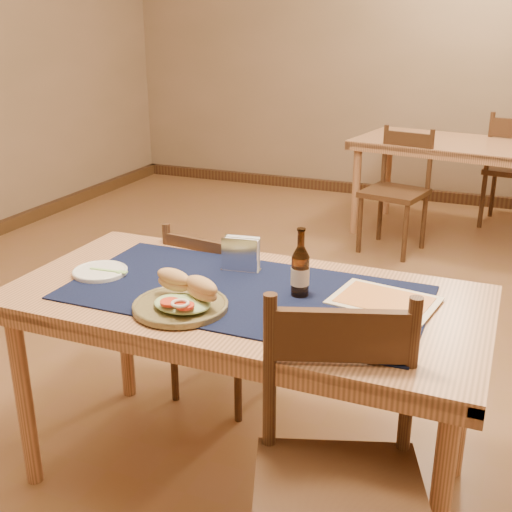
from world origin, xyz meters
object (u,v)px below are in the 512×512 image
at_px(back_table, 469,154).
at_px(sandwich_plate, 182,300).
at_px(chair_main_near, 339,480).
at_px(napkin_holder, 241,255).
at_px(main_table, 245,315).
at_px(chair_main_far, 220,309).
at_px(beer_bottle, 300,271).

xyz_separation_m(back_table, sandwich_plate, (-0.57, -3.43, 0.12)).
distance_m(back_table, chair_main_near, 3.71).
height_order(sandwich_plate, napkin_holder, napkin_holder).
relative_size(back_table, napkin_holder, 11.99).
bearing_deg(main_table, back_table, 82.19).
relative_size(chair_main_far, beer_bottle, 3.60).
bearing_deg(chair_main_near, sandwich_plate, 155.14).
xyz_separation_m(sandwich_plate, napkin_holder, (0.03, 0.38, 0.03)).
xyz_separation_m(main_table, sandwich_plate, (-0.13, -0.20, 0.12)).
height_order(back_table, chair_main_far, chair_main_far).
distance_m(main_table, beer_bottle, 0.25).
distance_m(back_table, napkin_holder, 3.10).
xyz_separation_m(chair_main_near, napkin_holder, (-0.56, 0.66, 0.32)).
relative_size(back_table, sandwich_plate, 5.86).
bearing_deg(napkin_holder, main_table, -62.81).
xyz_separation_m(beer_bottle, napkin_holder, (-0.27, 0.13, -0.03)).
bearing_deg(napkin_holder, sandwich_plate, -95.14).
height_order(main_table, chair_main_near, chair_main_near).
xyz_separation_m(main_table, chair_main_far, (-0.32, 0.46, -0.23)).
relative_size(chair_main_near, napkin_holder, 6.39).
height_order(chair_main_near, napkin_holder, chair_main_near).
bearing_deg(back_table, beer_bottle, -94.74).
bearing_deg(napkin_holder, back_table, 80.07).
xyz_separation_m(sandwich_plate, beer_bottle, (0.30, 0.25, 0.05)).
bearing_deg(chair_main_near, back_table, 90.46).
height_order(chair_main_far, chair_main_near, chair_main_near).
xyz_separation_m(chair_main_far, napkin_holder, (0.23, -0.28, 0.38)).
bearing_deg(main_table, chair_main_far, 124.70).
xyz_separation_m(main_table, napkin_holder, (-0.09, 0.18, 0.15)).
distance_m(beer_bottle, napkin_holder, 0.30).
bearing_deg(sandwich_plate, chair_main_far, 106.27).
bearing_deg(chair_main_far, main_table, -55.30).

